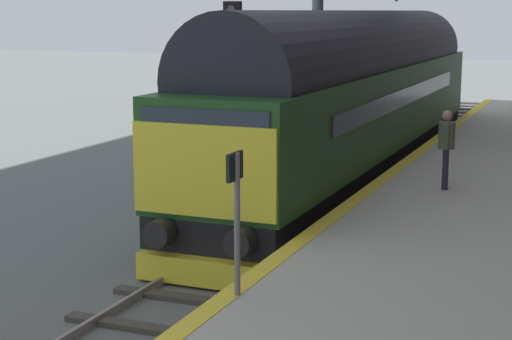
# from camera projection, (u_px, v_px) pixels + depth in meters

# --- Properties ---
(ground_plane) EXTENTS (140.00, 140.00, 0.00)m
(ground_plane) POSITION_uv_depth(u_px,v_px,m) (249.00, 256.00, 16.39)
(ground_plane) COLOR #5A605F
(ground_plane) RESTS_ON ground
(track_main) EXTENTS (2.50, 60.00, 0.15)m
(track_main) POSITION_uv_depth(u_px,v_px,m) (249.00, 253.00, 16.38)
(track_main) COLOR slate
(track_main) RESTS_ON ground
(station_platform) EXTENTS (4.00, 44.00, 1.01)m
(station_platform) POSITION_uv_depth(u_px,v_px,m) (437.00, 251.00, 14.96)
(station_platform) COLOR #B1B6A5
(station_platform) RESTS_ON ground
(diesel_locomotive) EXTENTS (2.74, 19.21, 4.68)m
(diesel_locomotive) POSITION_uv_depth(u_px,v_px,m) (356.00, 94.00, 22.69)
(diesel_locomotive) COLOR black
(diesel_locomotive) RESTS_ON ground
(signal_post_mid) EXTENTS (0.44, 0.22, 4.89)m
(signal_post_mid) POSITION_uv_depth(u_px,v_px,m) (233.00, 77.00, 20.01)
(signal_post_mid) COLOR gray
(signal_post_mid) RESTS_ON ground
(signal_post_far) EXTENTS (0.44, 0.22, 4.07)m
(signal_post_far) POSITION_uv_depth(u_px,v_px,m) (336.00, 74.00, 27.69)
(signal_post_far) COLOR gray
(signal_post_far) RESTS_ON ground
(platform_number_sign) EXTENTS (0.10, 0.44, 1.89)m
(platform_number_sign) POSITION_uv_depth(u_px,v_px,m) (236.00, 201.00, 10.88)
(platform_number_sign) COLOR slate
(platform_number_sign) RESTS_ON station_platform
(waiting_passenger) EXTENTS (0.39, 0.50, 1.64)m
(waiting_passenger) POSITION_uv_depth(u_px,v_px,m) (446.00, 142.00, 17.59)
(waiting_passenger) COLOR #2F2741
(waiting_passenger) RESTS_ON station_platform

